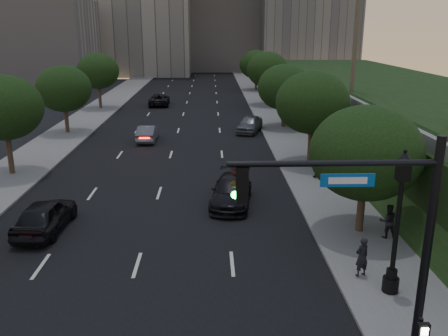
{
  "coord_description": "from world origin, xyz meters",
  "views": [
    {
      "loc": [
        3.14,
        -12.98,
        9.6
      ],
      "look_at": [
        3.72,
        7.16,
        3.6
      ],
      "focal_mm": 38.0,
      "sensor_mm": 36.0,
      "label": 1
    }
  ],
  "objects_px": {
    "traffic_signal_mast": "(386,257)",
    "sedan_near_right": "(232,191)",
    "pedestrian_c": "(318,165)",
    "street_lamp": "(397,230)",
    "sedan_far_right": "(250,124)",
    "sedan_far_left": "(159,100)",
    "pedestrian_b": "(388,221)",
    "sedan_mid_left": "(148,133)",
    "sedan_near_left": "(45,215)",
    "pedestrian_a": "(362,257)"
  },
  "relations": [
    {
      "from": "traffic_signal_mast",
      "to": "sedan_near_right",
      "type": "distance_m",
      "value": 14.46
    },
    {
      "from": "sedan_near_right",
      "to": "pedestrian_c",
      "type": "relative_size",
      "value": 3.0
    },
    {
      "from": "traffic_signal_mast",
      "to": "street_lamp",
      "type": "distance_m",
      "value": 4.61
    },
    {
      "from": "traffic_signal_mast",
      "to": "sedan_far_right",
      "type": "bearing_deg",
      "value": 91.73
    },
    {
      "from": "pedestrian_c",
      "to": "sedan_far_left",
      "type": "bearing_deg",
      "value": -89.74
    },
    {
      "from": "sedan_far_right",
      "to": "street_lamp",
      "type": "bearing_deg",
      "value": -66.72
    },
    {
      "from": "pedestrian_b",
      "to": "sedan_near_right",
      "type": "bearing_deg",
      "value": -35.41
    },
    {
      "from": "sedan_near_right",
      "to": "street_lamp",
      "type": "bearing_deg",
      "value": -52.58
    },
    {
      "from": "sedan_mid_left",
      "to": "pedestrian_c",
      "type": "xyz_separation_m",
      "value": [
        12.46,
        -11.35,
        0.3
      ]
    },
    {
      "from": "sedan_mid_left",
      "to": "pedestrian_b",
      "type": "height_order",
      "value": "pedestrian_b"
    },
    {
      "from": "sedan_far_left",
      "to": "sedan_near_right",
      "type": "height_order",
      "value": "sedan_near_right"
    },
    {
      "from": "street_lamp",
      "to": "pedestrian_b",
      "type": "bearing_deg",
      "value": 71.61
    },
    {
      "from": "street_lamp",
      "to": "sedan_far_left",
      "type": "xyz_separation_m",
      "value": [
        -13.17,
        45.09,
        -1.9
      ]
    },
    {
      "from": "traffic_signal_mast",
      "to": "sedan_near_right",
      "type": "bearing_deg",
      "value": 104.53
    },
    {
      "from": "sedan_mid_left",
      "to": "sedan_near_left",
      "type": "bearing_deg",
      "value": 82.76
    },
    {
      "from": "pedestrian_a",
      "to": "sedan_mid_left",
      "type": "bearing_deg",
      "value": -85.94
    },
    {
      "from": "pedestrian_c",
      "to": "street_lamp",
      "type": "bearing_deg",
      "value": 65.67
    },
    {
      "from": "sedan_near_right",
      "to": "traffic_signal_mast",
      "type": "bearing_deg",
      "value": -67.67
    },
    {
      "from": "pedestrian_a",
      "to": "sedan_far_right",
      "type": "bearing_deg",
      "value": -106.75
    },
    {
      "from": "sedan_near_left",
      "to": "pedestrian_b",
      "type": "xyz_separation_m",
      "value": [
        16.3,
        -1.53,
        0.16
      ]
    },
    {
      "from": "sedan_mid_left",
      "to": "sedan_far_left",
      "type": "xyz_separation_m",
      "value": [
        -1.0,
        19.8,
        0.03
      ]
    },
    {
      "from": "sedan_near_right",
      "to": "pedestrian_b",
      "type": "xyz_separation_m",
      "value": [
        7.05,
        -4.98,
        0.22
      ]
    },
    {
      "from": "street_lamp",
      "to": "sedan_near_left",
      "type": "height_order",
      "value": "street_lamp"
    },
    {
      "from": "sedan_mid_left",
      "to": "sedan_near_right",
      "type": "relative_size",
      "value": 0.83
    },
    {
      "from": "sedan_near_left",
      "to": "sedan_far_left",
      "type": "distance_m",
      "value": 38.9
    },
    {
      "from": "sedan_mid_left",
      "to": "pedestrian_b",
      "type": "bearing_deg",
      "value": 124.1
    },
    {
      "from": "sedan_near_left",
      "to": "pedestrian_b",
      "type": "bearing_deg",
      "value": 177.81
    },
    {
      "from": "sedan_near_left",
      "to": "sedan_far_left",
      "type": "height_order",
      "value": "sedan_near_left"
    },
    {
      "from": "sedan_far_left",
      "to": "street_lamp",
      "type": "bearing_deg",
      "value": 104.11
    },
    {
      "from": "sedan_mid_left",
      "to": "pedestrian_b",
      "type": "relative_size",
      "value": 2.64
    },
    {
      "from": "street_lamp",
      "to": "pedestrian_a",
      "type": "bearing_deg",
      "value": 122.69
    },
    {
      "from": "traffic_signal_mast",
      "to": "pedestrian_b",
      "type": "distance_m",
      "value": 9.79
    },
    {
      "from": "sedan_far_right",
      "to": "pedestrian_c",
      "type": "distance_m",
      "value": 15.14
    },
    {
      "from": "sedan_far_right",
      "to": "traffic_signal_mast",
      "type": "bearing_deg",
      "value": -70.81
    },
    {
      "from": "sedan_mid_left",
      "to": "sedan_far_left",
      "type": "height_order",
      "value": "sedan_far_left"
    },
    {
      "from": "sedan_near_left",
      "to": "sedan_far_right",
      "type": "height_order",
      "value": "sedan_near_left"
    },
    {
      "from": "sedan_far_right",
      "to": "pedestrian_b",
      "type": "bearing_deg",
      "value": -61.97
    },
    {
      "from": "sedan_mid_left",
      "to": "pedestrian_b",
      "type": "distance_m",
      "value": 24.76
    },
    {
      "from": "street_lamp",
      "to": "pedestrian_a",
      "type": "xyz_separation_m",
      "value": [
        -0.75,
        1.17,
        -1.67
      ]
    },
    {
      "from": "sedan_near_right",
      "to": "pedestrian_c",
      "type": "bearing_deg",
      "value": 44.23
    },
    {
      "from": "sedan_near_left",
      "to": "street_lamp",
      "type": "bearing_deg",
      "value": 160.31
    },
    {
      "from": "pedestrian_a",
      "to": "pedestrian_b",
      "type": "distance_m",
      "value": 4.2
    },
    {
      "from": "street_lamp",
      "to": "sedan_mid_left",
      "type": "bearing_deg",
      "value": 115.7
    },
    {
      "from": "sedan_near_left",
      "to": "pedestrian_c",
      "type": "bearing_deg",
      "value": -149.62
    },
    {
      "from": "sedan_near_left",
      "to": "pedestrian_b",
      "type": "height_order",
      "value": "pedestrian_b"
    },
    {
      "from": "traffic_signal_mast",
      "to": "sedan_far_right",
      "type": "xyz_separation_m",
      "value": [
        -0.99,
        32.78,
        -2.88
      ]
    },
    {
      "from": "street_lamp",
      "to": "sedan_far_left",
      "type": "distance_m",
      "value": 47.01
    },
    {
      "from": "sedan_mid_left",
      "to": "pedestrian_a",
      "type": "xyz_separation_m",
      "value": [
        11.41,
        -24.11,
        0.25
      ]
    },
    {
      "from": "sedan_near_left",
      "to": "sedan_far_right",
      "type": "xyz_separation_m",
      "value": [
        11.81,
        22.52,
        -0.02
      ]
    },
    {
      "from": "sedan_mid_left",
      "to": "sedan_near_right",
      "type": "xyz_separation_m",
      "value": [
        6.67,
        -15.62,
        0.04
      ]
    }
  ]
}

